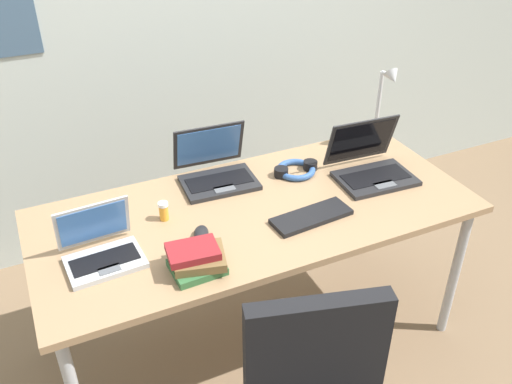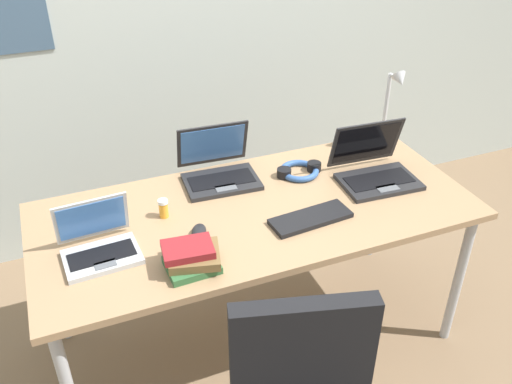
{
  "view_description": "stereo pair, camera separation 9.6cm",
  "coord_description": "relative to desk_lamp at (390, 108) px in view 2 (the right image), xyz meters",
  "views": [
    {
      "loc": [
        -0.79,
        -1.7,
        2.02
      ],
      "look_at": [
        0.0,
        0.0,
        0.82
      ],
      "focal_mm": 38.94,
      "sensor_mm": 36.0,
      "label": 1
    },
    {
      "loc": [
        -0.7,
        -1.74,
        2.02
      ],
      "look_at": [
        0.0,
        0.0,
        0.82
      ],
      "focal_mm": 38.94,
      "sensor_mm": 36.0,
      "label": 2
    }
  ],
  "objects": [
    {
      "name": "ground_plane",
      "position": [
        -0.8,
        -0.28,
        -0.94
      ],
      "size": [
        12.0,
        12.0,
        0.0
      ],
      "primitive_type": "plane",
      "color": "#7A6047"
    },
    {
      "name": "wall_back",
      "position": [
        -0.8,
        0.82,
        0.36
      ],
      "size": [
        6.0,
        0.13,
        2.6
      ],
      "color": "#B2BCB7",
      "rests_on": "ground_plane"
    },
    {
      "name": "desk",
      "position": [
        -0.8,
        -0.28,
        -0.25
      ],
      "size": [
        1.8,
        0.8,
        0.74
      ],
      "color": "#9E7A56",
      "rests_on": "ground_plane"
    },
    {
      "name": "desk_lamp",
      "position": [
        0.0,
        0.0,
        0.0
      ],
      "size": [
        0.12,
        0.18,
        0.4
      ],
      "color": "silver",
      "rests_on": "desk"
    },
    {
      "name": "laptop_far_corner",
      "position": [
        -0.86,
        0.0,
        -0.15
      ],
      "size": [
        0.34,
        0.31,
        0.23
      ],
      "color": "#232326",
      "rests_on": "desk"
    },
    {
      "name": "laptop_mid_desk",
      "position": [
        -1.44,
        -0.34,
        -0.16
      ],
      "size": [
        0.28,
        0.24,
        0.2
      ],
      "color": "#B7BABC",
      "rests_on": "desk"
    },
    {
      "name": "laptop_center",
      "position": [
        -0.23,
        -0.25,
        -0.15
      ],
      "size": [
        0.35,
        0.32,
        0.24
      ],
      "color": "#232326",
      "rests_on": "desk"
    },
    {
      "name": "external_keyboard",
      "position": [
        -0.63,
        -0.43,
        -0.19
      ],
      "size": [
        0.34,
        0.15,
        0.02
      ],
      "primitive_type": "cube",
      "rotation": [
        0.0,
        0.0,
        0.08
      ],
      "color": "black",
      "rests_on": "desk"
    },
    {
      "name": "computer_mouse",
      "position": [
        -1.07,
        -0.36,
        -0.18
      ],
      "size": [
        0.09,
        0.11,
        0.03
      ],
      "primitive_type": "ellipsoid",
      "rotation": [
        0.0,
        0.0,
        -0.41
      ],
      "color": "black",
      "rests_on": "desk"
    },
    {
      "name": "cell_phone",
      "position": [
        -1.47,
        -0.1,
        -0.19
      ],
      "size": [
        0.13,
        0.15,
        0.01
      ],
      "primitive_type": "cube",
      "rotation": [
        0.0,
        0.0,
        -0.56
      ],
      "color": "black",
      "rests_on": "desk"
    },
    {
      "name": "headphones",
      "position": [
        -0.51,
        -0.09,
        -0.18
      ],
      "size": [
        0.21,
        0.18,
        0.04
      ],
      "color": "#335999",
      "rests_on": "desk"
    },
    {
      "name": "pill_bottle",
      "position": [
        -1.16,
        -0.19,
        -0.16
      ],
      "size": [
        0.04,
        0.04,
        0.08
      ],
      "color": "gold",
      "rests_on": "desk"
    },
    {
      "name": "book_stack",
      "position": [
        -1.15,
        -0.53,
        -0.15
      ],
      "size": [
        0.22,
        0.2,
        0.09
      ],
      "color": "#336638",
      "rests_on": "desk"
    }
  ]
}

